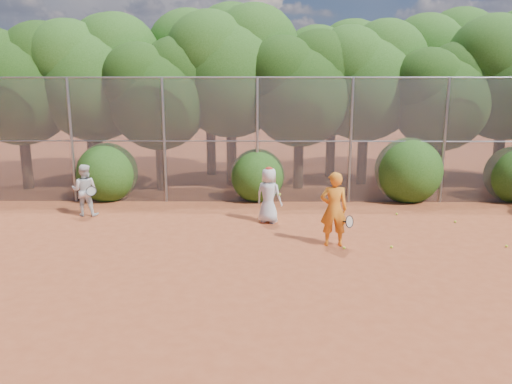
{
  "coord_description": "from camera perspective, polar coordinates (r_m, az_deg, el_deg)",
  "views": [
    {
      "loc": [
        -0.86,
        -10.0,
        3.87
      ],
      "look_at": [
        -1.0,
        2.5,
        1.1
      ],
      "focal_mm": 35.0,
      "sensor_mm": 36.0,
      "label": 1
    }
  ],
  "objects": [
    {
      "name": "tree_0",
      "position": [
        19.98,
        -25.35,
        11.5
      ],
      "size": [
        4.38,
        3.81,
        6.0
      ],
      "color": "black",
      "rests_on": "ground"
    },
    {
      "name": "tree_2",
      "position": [
        18.19,
        -10.95,
        11.37
      ],
      "size": [
        3.99,
        3.47,
        5.47
      ],
      "color": "black",
      "rests_on": "ground"
    },
    {
      "name": "tree_10",
      "position": [
        21.16,
        -5.14,
        14.5
      ],
      "size": [
        5.15,
        4.48,
        7.06
      ],
      "color": "black",
      "rests_on": "ground"
    },
    {
      "name": "tree_4",
      "position": [
        18.29,
        5.19,
        12.1
      ],
      "size": [
        4.19,
        3.64,
        5.73
      ],
      "color": "black",
      "rests_on": "ground"
    },
    {
      "name": "ball_4",
      "position": [
        15.39,
        15.78,
        -2.42
      ],
      "size": [
        0.07,
        0.07,
        0.07
      ],
      "primitive_type": "sphere",
      "color": "#B1CF25",
      "rests_on": "ground"
    },
    {
      "name": "ball_2",
      "position": [
        13.38,
        26.72,
        -5.54
      ],
      "size": [
        0.07,
        0.07,
        0.07
      ],
      "primitive_type": "sphere",
      "color": "#B1CF25",
      "rests_on": "ground"
    },
    {
      "name": "tree_6",
      "position": [
        19.14,
        20.57,
        10.52
      ],
      "size": [
        3.86,
        3.36,
        5.29
      ],
      "color": "black",
      "rests_on": "ground"
    },
    {
      "name": "player_teen",
      "position": [
        13.87,
        1.47,
        -0.35
      ],
      "size": [
        0.9,
        0.79,
        1.58
      ],
      "rotation": [
        0.0,
        0.0,
        2.65
      ],
      "color": "silver",
      "rests_on": "ground"
    },
    {
      "name": "ball_3",
      "position": [
        12.03,
        10.04,
        -6.3
      ],
      "size": [
        0.07,
        0.07,
        0.07
      ],
      "primitive_type": "sphere",
      "color": "#B1CF25",
      "rests_on": "ground"
    },
    {
      "name": "ball_1",
      "position": [
        15.08,
        21.8,
        -3.16
      ],
      "size": [
        0.07,
        0.07,
        0.07
      ],
      "primitive_type": "sphere",
      "color": "#B1CF25",
      "rests_on": "ground"
    },
    {
      "name": "bush_2",
      "position": [
        17.23,
        17.04,
        2.69
      ],
      "size": [
        2.2,
        2.2,
        2.2
      ],
      "primitive_type": "sphere",
      "color": "#1F4711",
      "rests_on": "ground"
    },
    {
      "name": "player_yellow",
      "position": [
        12.02,
        8.89,
        -1.95
      ],
      "size": [
        0.82,
        0.55,
        1.81
      ],
      "rotation": [
        0.0,
        0.0,
        3.13
      ],
      "color": "orange",
      "rests_on": "ground"
    },
    {
      "name": "tree_9",
      "position": [
        22.02,
        -18.61,
        13.08
      ],
      "size": [
        4.83,
        4.2,
        6.62
      ],
      "color": "black",
      "rests_on": "ground"
    },
    {
      "name": "tree_12",
      "position": [
        22.51,
        20.48,
        13.37
      ],
      "size": [
        5.02,
        4.37,
        6.88
      ],
      "color": "black",
      "rests_on": "ground"
    },
    {
      "name": "bush_0",
      "position": [
        17.33,
        -16.63,
        2.44
      ],
      "size": [
        2.0,
        2.0,
        2.0
      ],
      "primitive_type": "sphere",
      "color": "#1F4711",
      "rests_on": "ground"
    },
    {
      "name": "fence_back",
      "position": [
        16.12,
        3.29,
        6.0
      ],
      "size": [
        20.05,
        0.09,
        4.03
      ],
      "color": "gray",
      "rests_on": "ground"
    },
    {
      "name": "tree_3",
      "position": [
        18.88,
        -2.71,
        14.08
      ],
      "size": [
        4.89,
        4.26,
        6.7
      ],
      "color": "black",
      "rests_on": "ground"
    },
    {
      "name": "tree_5",
      "position": [
        19.44,
        12.59,
        12.73
      ],
      "size": [
        4.51,
        3.92,
        6.17
      ],
      "color": "black",
      "rests_on": "ground"
    },
    {
      "name": "player_white",
      "position": [
        15.44,
        -19.0,
        0.2
      ],
      "size": [
        0.83,
        0.69,
        1.53
      ],
      "rotation": [
        0.0,
        0.0,
        3.14
      ],
      "color": "silver",
      "rests_on": "ground"
    },
    {
      "name": "tree_7",
      "position": [
        20.67,
        26.88,
        12.32
      ],
      "size": [
        4.77,
        4.14,
        6.53
      ],
      "color": "black",
      "rests_on": "ground"
    },
    {
      "name": "ground",
      "position": [
        10.76,
        5.24,
        -8.65
      ],
      "size": [
        80.0,
        80.0,
        0.0
      ],
      "primitive_type": "plane",
      "color": "brown",
      "rests_on": "ground"
    },
    {
      "name": "tree_1",
      "position": [
        19.51,
        -17.97,
        12.77
      ],
      "size": [
        4.64,
        4.03,
        6.35
      ],
      "color": "black",
      "rests_on": "ground"
    },
    {
      "name": "tree_11",
      "position": [
        20.85,
        8.93,
        13.16
      ],
      "size": [
        4.64,
        4.03,
        6.35
      ],
      "color": "black",
      "rests_on": "ground"
    },
    {
      "name": "ball_0",
      "position": [
        12.34,
        15.23,
        -6.07
      ],
      "size": [
        0.07,
        0.07,
        0.07
      ],
      "primitive_type": "sphere",
      "color": "#B1CF25",
      "rests_on": "ground"
    },
    {
      "name": "bush_1",
      "position": [
        16.57,
        0.15,
        2.17
      ],
      "size": [
        1.8,
        1.8,
        1.8
      ],
      "primitive_type": "sphere",
      "color": "#1F4711",
      "rests_on": "ground"
    }
  ]
}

